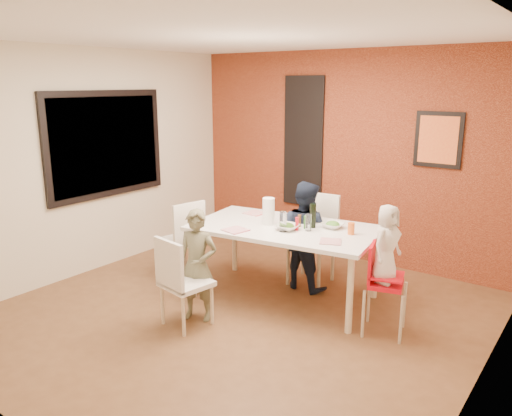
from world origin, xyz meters
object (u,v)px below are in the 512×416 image
Objects in this scene: child_near at (197,265)px; toddler at (387,244)px; dining_table at (284,233)px; paper_towel_roll at (269,211)px; chair_near at (179,278)px; wine_bottle at (313,216)px; chair_far at (315,233)px; high_chair at (382,280)px; child_far at (304,235)px; chair_left at (184,236)px.

toddler is (1.58, 0.81, 0.32)m from child_near.
paper_towel_roll reaches higher than dining_table.
wine_bottle is (0.68, 1.31, 0.43)m from chair_near.
chair_near is 0.25m from child_near.
dining_table is 0.64m from chair_far.
high_chair is 0.69× the size of child_far.
wine_bottle reaches higher than chair_left.
chair_far is at bearing 116.30° from wine_bottle.
wine_bottle reaches higher than high_chair.
toddler is 2.85× the size of wine_bottle.
paper_towel_roll is (1.07, 0.20, 0.42)m from chair_left.
chair_near is at bearing -109.68° from dining_table.
chair_near is 3.50× the size of wine_bottle.
child_far reaches higher than wine_bottle.
high_chair is at bearing 160.11° from child_far.
child_near reaches higher than wine_bottle.
chair_far is 1.20× the size of high_chair.
dining_table is 2.83× the size of toddler.
toddler reaches higher than chair_far.
child_far is 4.27× the size of paper_towel_roll.
dining_table is 0.36m from wine_bottle.
toddler is (2.43, 0.11, 0.34)m from chair_left.
high_chair is 1.76m from child_near.
chair_near is 0.95× the size of chair_left.
chair_near is 1.04× the size of high_chair.
dining_table is 1.19m from high_chair.
child_near is 1.00m from paper_towel_roll.
high_chair is at bearing -137.41° from chair_near.
child_far is at bearing 85.29° from dining_table.
chair_far is at bearing -94.59° from chair_near.
dining_table is 0.29m from paper_towel_roll.
high_chair is 0.36m from toddler.
child_near is at bearing -110.08° from chair_far.
wine_bottle reaches higher than chair_far.
wine_bottle is at bearing 115.05° from chair_left.
dining_table is at bearing 10.97° from paper_towel_roll.
child_far is at bearing 50.64° from child_near.
child_near is 1.37m from child_far.
wine_bottle is at bearing 28.37° from dining_table.
chair_far is 1.09× the size of chair_left.
chair_far reaches higher than dining_table.
child_near is 1.53× the size of toddler.
chair_near is 0.72× the size of child_far.
child_near is at bearing -121.89° from wine_bottle.
paper_towel_roll is (0.22, 0.89, 0.39)m from child_near.
chair_near is at bearing -113.88° from child_near.
dining_table is at bearing 89.14° from child_far.
chair_far is at bearing -84.45° from child_far.
child_far is 0.56m from paper_towel_roll.
child_far is (0.01, -0.25, 0.04)m from chair_far.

